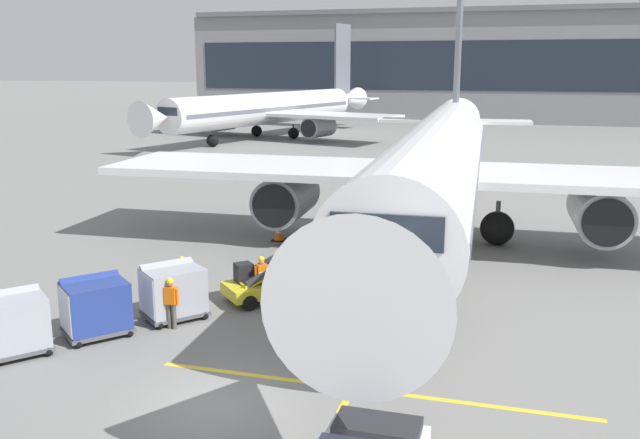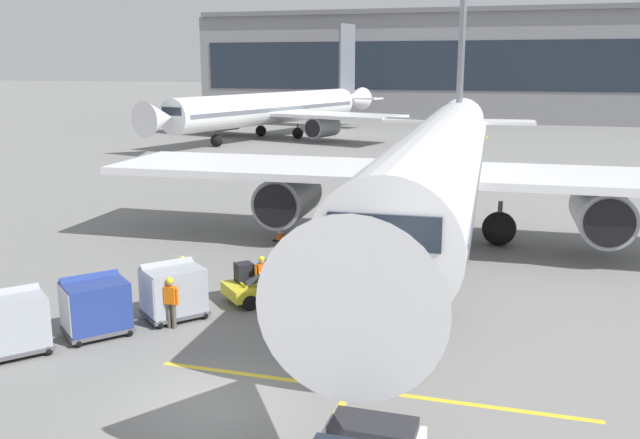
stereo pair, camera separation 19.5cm
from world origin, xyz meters
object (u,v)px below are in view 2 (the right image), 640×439
at_px(safety_cone_wingtip, 289,251).
at_px(baggage_cart_lead, 173,290).
at_px(belt_loader, 278,276).
at_px(parked_airplane, 439,164).
at_px(ground_crew_by_loader, 262,276).
at_px(baggage_cart_third, 12,322).
at_px(ground_crew_by_carts, 171,299).
at_px(baggage_cart_second, 95,305).
at_px(safety_cone_engine_keepout, 281,233).
at_px(distant_airplane, 274,109).
at_px(ground_crew_marshaller, 183,276).

bearing_deg(safety_cone_wingtip, baggage_cart_lead, -99.32).
distance_m(belt_loader, baggage_cart_lead, 4.04).
height_order(parked_airplane, ground_crew_by_loader, parked_airplane).
height_order(baggage_cart_third, ground_crew_by_loader, baggage_cart_third).
xyz_separation_m(ground_crew_by_carts, safety_cone_wingtip, (0.95, 9.12, -0.69)).
xyz_separation_m(baggage_cart_second, safety_cone_engine_keepout, (1.63, 13.09, -0.64)).
relative_size(belt_loader, baggage_cart_lead, 1.81).
relative_size(parked_airplane, safety_cone_wingtip, 67.14).
bearing_deg(ground_crew_by_carts, safety_cone_wingtip, 84.07).
height_order(belt_loader, ground_crew_by_loader, belt_loader).
bearing_deg(safety_cone_wingtip, parked_airplane, 32.77).
height_order(baggage_cart_second, baggage_cart_third, same).
bearing_deg(baggage_cart_second, safety_cone_wingtip, 73.72).
relative_size(baggage_cart_second, safety_cone_engine_keepout, 3.52).
height_order(baggage_cart_third, safety_cone_engine_keepout, baggage_cart_third).
bearing_deg(safety_cone_engine_keepout, safety_cone_wingtip, -63.86).
xyz_separation_m(parked_airplane, safety_cone_engine_keepout, (-7.52, -1.15, -3.61)).
bearing_deg(distant_airplane, safety_cone_engine_keepout, -69.58).
bearing_deg(belt_loader, baggage_cart_second, -131.21).
height_order(parked_airplane, baggage_cart_lead, parked_airplane).
height_order(belt_loader, baggage_cart_third, belt_loader).
bearing_deg(baggage_cart_lead, baggage_cart_second, -128.73).
xyz_separation_m(ground_crew_by_loader, distant_airplane, (-19.22, 53.93, 2.45)).
distance_m(safety_cone_engine_keepout, safety_cone_wingtip, 3.12).
xyz_separation_m(belt_loader, distant_airplane, (-19.61, 53.32, 2.61)).
bearing_deg(ground_crew_marshaller, safety_cone_engine_keepout, 87.61).
xyz_separation_m(parked_airplane, ground_crew_by_loader, (-5.14, -9.83, -2.97)).
relative_size(safety_cone_engine_keepout, distant_airplane, 0.02).
bearing_deg(baggage_cart_second, ground_crew_by_loader, 47.76).
distance_m(parked_airplane, distant_airplane, 50.38).
distance_m(belt_loader, distant_airplane, 56.87).
bearing_deg(safety_cone_engine_keepout, baggage_cart_third, -101.89).
relative_size(baggage_cart_third, ground_crew_by_carts, 1.49).
bearing_deg(baggage_cart_lead, belt_loader, 47.15).
bearing_deg(ground_crew_marshaller, safety_cone_wingtip, 75.16).
bearing_deg(ground_crew_by_carts, baggage_cart_third, -138.85).
xyz_separation_m(baggage_cart_third, safety_cone_wingtip, (4.55, 12.27, -0.70)).
bearing_deg(ground_crew_by_carts, baggage_cart_second, -150.38).
relative_size(safety_cone_wingtip, distant_airplane, 0.02).
distance_m(baggage_cart_second, distant_airplane, 60.34).
distance_m(ground_crew_by_loader, distant_airplane, 57.30).
bearing_deg(baggage_cart_lead, ground_crew_by_carts, -65.80).
xyz_separation_m(baggage_cart_second, safety_cone_wingtip, (3.01, 10.29, -0.70)).
relative_size(baggage_cart_second, safety_cone_wingtip, 4.15).
bearing_deg(ground_crew_by_loader, safety_cone_wingtip, 99.67).
bearing_deg(baggage_cart_third, distant_airplane, 102.77).
distance_m(baggage_cart_third, ground_crew_by_carts, 4.78).
relative_size(ground_crew_by_carts, ground_crew_marshaller, 1.00).
distance_m(safety_cone_engine_keepout, distant_airplane, 48.38).
xyz_separation_m(baggage_cart_third, ground_crew_by_loader, (5.55, 6.39, -0.00)).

